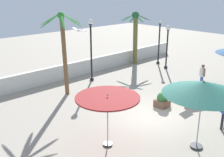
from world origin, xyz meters
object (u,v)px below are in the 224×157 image
object	(u,v)px
patio_umbrella_2	(108,99)
lounge_chair_0	(193,99)
palm_tree_0	(135,31)
planter	(162,100)
seagull_0	(79,30)
lamp_post_1	(167,42)
lamp_post_3	(91,46)
palm_tree_1	(63,44)
patio_umbrella_1	(203,88)
lamp_post_0	(159,41)
guest_1	(202,74)

from	to	relation	value
patio_umbrella_2	lounge_chair_0	xyz separation A→B (m)	(6.23, -0.29, -1.71)
palm_tree_0	lounge_chair_0	xyz separation A→B (m)	(-4.24, -8.38, -2.42)
palm_tree_0	planter	world-z (taller)	palm_tree_0
seagull_0	planter	distance (m)	5.95
lamp_post_1	lamp_post_3	distance (m)	6.68
palm_tree_0	palm_tree_1	distance (m)	8.74
planter	palm_tree_1	bearing A→B (deg)	118.97
patio_umbrella_1	lamp_post_0	size ratio (longest dim) A/B	0.84
lounge_chair_0	planter	world-z (taller)	planter
lamp_post_1	seagull_0	distance (m)	9.85
palm_tree_1	lamp_post_0	size ratio (longest dim) A/B	1.35
lounge_chair_0	lamp_post_0	bearing A→B (deg)	50.45
guest_1	planter	xyz separation A→B (m)	(-4.35, -0.07, -0.59)
patio_umbrella_1	seagull_0	xyz separation A→B (m)	(-0.90, 6.72, 1.60)
patio_umbrella_1	palm_tree_0	distance (m)	13.30
palm_tree_0	palm_tree_1	size ratio (longest dim) A/B	0.89
patio_umbrella_1	lamp_post_0	bearing A→B (deg)	44.83
lamp_post_0	lamp_post_1	world-z (taller)	lamp_post_0
lounge_chair_0	patio_umbrella_1	bearing A→B (deg)	-146.97
lamp_post_3	lounge_chair_0	distance (m)	7.79
lamp_post_3	lounge_chair_0	xyz separation A→B (m)	(1.39, -7.37, -2.09)
lamp_post_3	lamp_post_0	bearing A→B (deg)	-3.41
lounge_chair_0	patio_umbrella_2	bearing A→B (deg)	177.30
palm_tree_1	patio_umbrella_1	bearing A→B (deg)	-85.77
lamp_post_3	guest_1	world-z (taller)	lamp_post_3
palm_tree_0	lamp_post_1	size ratio (longest dim) A/B	1.27
palm_tree_1	planter	world-z (taller)	palm_tree_1
palm_tree_0	seagull_0	distance (m)	9.73
patio_umbrella_1	palm_tree_0	xyz separation A→B (m)	(7.86, 10.73, 0.17)
patio_umbrella_1	seagull_0	world-z (taller)	seagull_0
lamp_post_3	seagull_0	world-z (taller)	seagull_0
palm_tree_0	lamp_post_1	xyz separation A→B (m)	(0.80, -2.77, -0.59)
palm_tree_0	lounge_chair_0	world-z (taller)	palm_tree_0
palm_tree_1	lamp_post_1	world-z (taller)	palm_tree_1
lamp_post_3	palm_tree_1	bearing A→B (deg)	-160.78
patio_umbrella_1	patio_umbrella_2	bearing A→B (deg)	134.72
lamp_post_3	planter	bearing A→B (deg)	-89.74
patio_umbrella_1	lamp_post_3	distance (m)	9.98
guest_1	palm_tree_0	bearing A→B (deg)	80.05
lamp_post_3	lounge_chair_0	bearing A→B (deg)	-79.32
lamp_post_0	lamp_post_1	xyz separation A→B (m)	(-0.69, -1.35, 0.26)
lamp_post_3	guest_1	size ratio (longest dim) A/B	2.68
palm_tree_0	lamp_post_3	distance (m)	5.73
patio_umbrella_1	palm_tree_1	size ratio (longest dim) A/B	0.62
patio_umbrella_1	palm_tree_0	size ratio (longest dim) A/B	0.70
planter	patio_umbrella_2	bearing A→B (deg)	-170.15
palm_tree_0	seagull_0	xyz separation A→B (m)	(-8.76, -4.00, 1.43)
patio_umbrella_1	patio_umbrella_2	distance (m)	3.76
seagull_0	guest_1	bearing A→B (deg)	-22.88
patio_umbrella_1	planter	bearing A→B (deg)	57.16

